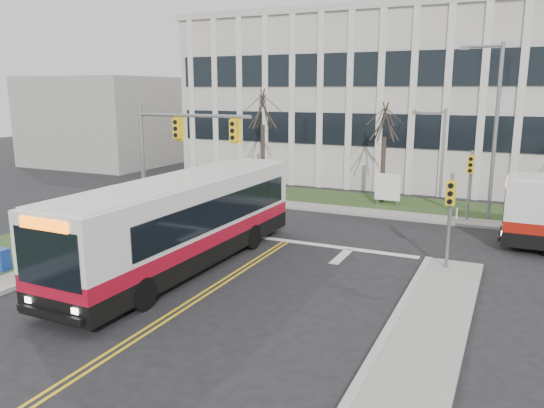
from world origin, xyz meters
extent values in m
plane|color=black|center=(0.00, 0.00, 0.00)|extent=(120.00, 120.00, 0.00)
cube|color=#9E9B93|center=(5.00, 15.20, 0.07)|extent=(44.00, 1.60, 0.14)
cube|color=#30491F|center=(5.00, 18.00, 0.06)|extent=(44.00, 5.00, 0.12)
cube|color=silver|center=(5.00, 30.00, 6.00)|extent=(40.00, 16.00, 12.00)
cube|color=#9E9B93|center=(-26.00, 26.00, 4.00)|extent=(12.00, 12.00, 8.00)
cylinder|color=slate|center=(-7.30, 7.20, 3.10)|extent=(0.22, 0.22, 6.20)
cylinder|color=slate|center=(-4.30, 7.20, 5.70)|extent=(6.00, 0.16, 0.16)
cube|color=yellow|center=(-5.10, 7.05, 5.10)|extent=(0.34, 0.24, 0.92)
cube|color=yellow|center=(-2.10, 7.05, 5.10)|extent=(0.34, 0.24, 0.92)
cylinder|color=slate|center=(7.20, 7.00, 1.90)|extent=(0.14, 0.14, 3.80)
cube|color=yellow|center=(7.20, 6.80, 3.10)|extent=(0.34, 0.24, 0.92)
cylinder|color=slate|center=(7.20, 15.50, 1.90)|extent=(0.14, 0.14, 3.80)
cube|color=yellow|center=(7.20, 15.30, 3.10)|extent=(0.34, 0.24, 0.92)
cylinder|color=slate|center=(8.20, 16.20, 4.60)|extent=(0.20, 0.20, 9.20)
cylinder|color=slate|center=(7.30, 16.20, 9.00)|extent=(1.80, 0.14, 0.14)
cube|color=slate|center=(6.40, 16.20, 8.95)|extent=(0.50, 0.25, 0.18)
cylinder|color=slate|center=(1.90, 17.50, 0.50)|extent=(0.08, 0.08, 1.00)
cylinder|color=slate|center=(3.10, 17.50, 0.50)|extent=(0.08, 0.08, 1.00)
cube|color=white|center=(2.50, 17.50, 1.20)|extent=(1.50, 0.12, 1.60)
cylinder|color=#42352B|center=(-6.00, 18.00, 2.31)|extent=(0.28, 0.28, 4.62)
cylinder|color=#42352B|center=(2.00, 18.20, 2.05)|extent=(0.28, 0.28, 4.09)
cube|color=navy|center=(-8.13, -0.41, 0.47)|extent=(0.52, 0.47, 0.95)
cube|color=maroon|center=(-7.09, 1.52, 0.47)|extent=(0.62, 0.59, 0.95)
camera|label=1|loc=(9.30, -13.52, 6.85)|focal=35.00mm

